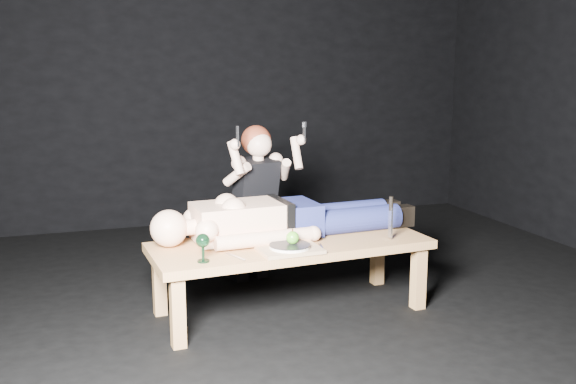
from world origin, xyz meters
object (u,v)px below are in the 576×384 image
object	(u,v)px
lying_man	(289,213)
serving_tray	(290,250)
carving_knife	(391,218)
kneeling_woman	(251,202)
goblet	(203,248)
table	(291,277)

from	to	relation	value
lying_man	serving_tray	bearing A→B (deg)	-112.08
serving_tray	carving_knife	distance (m)	0.69
kneeling_woman	goblet	distance (m)	1.05
serving_tray	lying_man	bearing A→B (deg)	71.55
lying_man	kneeling_woman	xyz separation A→B (m)	(-0.11, 0.50, -0.02)
table	carving_knife	size ratio (longest dim) A/B	6.28
serving_tray	carving_knife	world-z (taller)	carving_knife
table	kneeling_woman	bearing A→B (deg)	92.28
kneeling_woman	goblet	xyz separation A→B (m)	(-0.52, -0.91, -0.04)
table	serving_tray	size ratio (longest dim) A/B	4.81
lying_man	serving_tray	xyz separation A→B (m)	(-0.12, -0.36, -0.13)
table	goblet	distance (m)	0.71
goblet	table	bearing A→B (deg)	22.49
goblet	carving_knife	distance (m)	1.20
goblet	carving_knife	xyz separation A→B (m)	(1.19, 0.10, 0.06)
lying_man	serving_tray	size ratio (longest dim) A/B	5.18
serving_tray	goblet	xyz separation A→B (m)	(-0.51, -0.04, 0.07)
lying_man	kneeling_woman	world-z (taller)	kneeling_woman
lying_man	serving_tray	distance (m)	0.40
kneeling_woman	carving_knife	xyz separation A→B (m)	(0.67, -0.81, 0.01)
kneeling_woman	serving_tray	bearing A→B (deg)	-103.37
kneeling_woman	goblet	size ratio (longest dim) A/B	7.17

